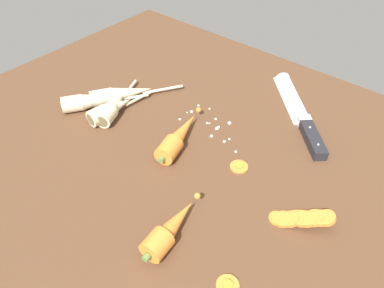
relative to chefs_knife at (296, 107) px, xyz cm
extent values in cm
cube|color=brown|center=(-10.41, -25.06, -2.65)|extent=(120.00, 90.00, 4.00)
cube|color=silver|center=(-2.93, 3.03, -0.40)|extent=(17.07, 17.43, 0.50)
cone|color=silver|center=(-10.72, 11.08, -0.40)|extent=(4.93, 4.91, 3.96)
cube|color=silver|center=(4.02, -4.16, 0.45)|extent=(3.50, 3.48, 2.20)
cube|color=#232328|center=(8.54, -8.83, 0.45)|extent=(9.66, 9.85, 2.20)
sphere|color=silver|center=(6.60, -6.82, 1.55)|extent=(0.50, 0.50, 0.50)
sphere|color=silver|center=(10.49, -10.84, 1.55)|extent=(0.50, 0.50, 0.50)
cylinder|color=orange|center=(-12.56, -31.92, 1.45)|extent=(5.40, 6.15, 4.20)
cone|color=orange|center=(-14.17, -25.82, 1.45)|extent=(7.07, 13.21, 3.99)
sphere|color=orange|center=(-16.35, -17.53, 1.45)|extent=(1.20, 1.20, 1.20)
cylinder|color=#5B7F3D|center=(-11.74, -35.04, 1.45)|extent=(1.42, 1.27, 1.20)
cylinder|color=orange|center=(1.04, -49.57, 1.45)|extent=(4.65, 4.68, 4.20)
cone|color=orange|center=(0.48, -44.51, 1.45)|extent=(5.10, 10.57, 3.99)
sphere|color=orange|center=(-0.29, -37.62, 1.45)|extent=(1.20, 1.20, 1.20)
cylinder|color=#5B7F3D|center=(1.35, -52.28, 1.45)|extent=(1.30, 1.13, 1.20)
cylinder|color=beige|center=(-31.35, -32.77, 1.35)|extent=(5.42, 5.65, 4.00)
cone|color=beige|center=(-33.76, -27.09, 1.35)|extent=(6.59, 8.75, 3.80)
cylinder|color=beige|center=(-36.24, -21.28, 0.45)|extent=(3.99, 8.13, 0.70)
cylinder|color=brown|center=(-30.48, -34.81, 1.35)|extent=(2.69, 1.37, 2.80)
cylinder|color=beige|center=(-37.80, -28.73, 1.35)|extent=(6.29, 6.75, 4.00)
cone|color=beige|center=(-33.77, -22.31, 1.35)|extent=(8.38, 10.25, 3.80)
cylinder|color=beige|center=(-29.64, -15.72, 0.45)|extent=(6.18, 9.27, 0.70)
cylinder|color=brown|center=(-39.25, -31.05, 1.35)|extent=(2.53, 1.74, 2.80)
cylinder|color=beige|center=(-41.08, -34.89, 1.35)|extent=(6.03, 6.24, 4.00)
cone|color=beige|center=(-37.30, -29.35, 1.35)|extent=(7.98, 9.24, 3.80)
cylinder|color=beige|center=(-33.43, -23.67, 0.45)|extent=(5.81, 8.07, 0.70)
cylinder|color=brown|center=(-42.44, -36.88, 1.35)|extent=(2.48, 1.82, 2.80)
cylinder|color=beige|center=(-32.74, -33.98, 1.35)|extent=(4.39, 4.47, 4.00)
cone|color=beige|center=(-32.18, -28.32, 1.35)|extent=(4.51, 7.62, 3.80)
cylinder|color=beige|center=(-31.59, -22.53, 0.45)|extent=(1.48, 7.90, 0.70)
cylinder|color=brown|center=(-32.95, -36.01, 1.35)|extent=(2.82, 0.58, 2.80)
cylinder|color=orange|center=(12.84, -31.21, -0.30)|extent=(3.07, 3.07, 0.70)
cylinder|color=orange|center=(13.85, -31.03, -0.06)|extent=(3.49, 3.36, 2.02)
cylinder|color=orange|center=(14.86, -30.37, 0.19)|extent=(3.48, 3.28, 2.42)
cylinder|color=orange|center=(15.66, -29.57, 0.43)|extent=(3.22, 3.11, 1.79)
cylinder|color=orange|center=(16.37, -29.41, 0.68)|extent=(3.43, 3.33, 1.79)
cylinder|color=orange|center=(17.26, -29.05, 0.92)|extent=(3.34, 3.22, 1.95)
cylinder|color=orange|center=(18.16, -28.20, 1.17)|extent=(3.63, 3.41, 2.55)
cylinder|color=orange|center=(18.96, -27.83, 1.41)|extent=(3.35, 3.23, 1.93)
cylinder|color=orange|center=(19.79, -27.31, 1.66)|extent=(3.48, 3.26, 2.50)
cylinder|color=orange|center=(0.42, -25.33, -0.30)|extent=(3.70, 3.70, 0.70)
cylinder|color=#FF9E2B|center=(0.42, -25.33, -0.03)|extent=(1.56, 1.56, 0.16)
cylinder|color=orange|center=(13.33, -46.95, -0.30)|extent=(3.60, 3.60, 0.70)
cylinder|color=#FF9E2B|center=(13.33, -46.95, -0.03)|extent=(1.51, 1.51, 0.16)
sphere|color=silver|center=(-10.21, -17.55, -0.31)|extent=(0.69, 0.69, 0.69)
sphere|color=silver|center=(-18.89, -17.06, -0.27)|extent=(0.76, 0.76, 0.76)
sphere|color=silver|center=(-6.07, -19.32, -0.37)|extent=(0.56, 0.56, 0.56)
sphere|color=silver|center=(-9.76, -21.05, -0.27)|extent=(0.75, 0.75, 0.75)
sphere|color=silver|center=(-6.47, -20.66, -0.31)|extent=(0.68, 0.68, 0.68)
sphere|color=silver|center=(-9.35, -14.71, -0.22)|extent=(0.86, 0.86, 0.86)
sphere|color=silver|center=(-19.55, -18.01, -0.45)|extent=(0.40, 0.40, 0.40)
sphere|color=silver|center=(-2.71, -21.69, -0.37)|extent=(0.57, 0.57, 0.57)
sphere|color=silver|center=(-12.86, -17.74, -0.44)|extent=(0.42, 0.42, 0.42)
sphere|color=silver|center=(-19.17, -14.07, -0.36)|extent=(0.59, 0.59, 0.59)
sphere|color=silver|center=(-10.04, -17.35, -0.43)|extent=(0.45, 0.45, 0.45)
sphere|color=silver|center=(-19.12, -21.07, -0.33)|extent=(0.64, 0.64, 0.64)
sphere|color=silver|center=(-9.96, -18.18, -0.24)|extent=(0.82, 0.82, 0.82)
sphere|color=silver|center=(-12.73, -15.54, -0.34)|extent=(0.62, 0.62, 0.62)
sphere|color=silver|center=(-13.31, -18.03, -0.36)|extent=(0.58, 0.58, 0.58)
sphere|color=silver|center=(-16.31, -13.31, -0.40)|extent=(0.51, 0.51, 0.51)
camera|label=1|loc=(25.80, -70.38, 52.86)|focal=33.85mm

